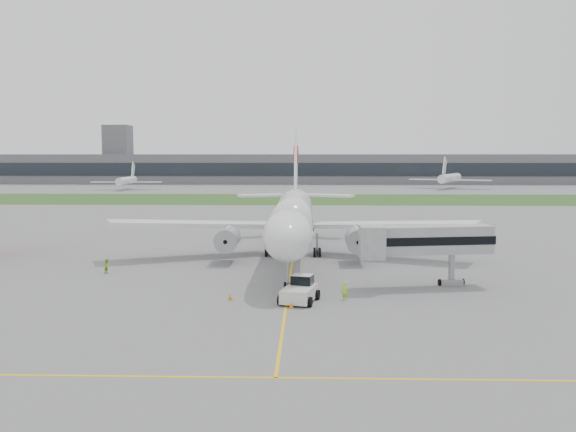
{
  "coord_description": "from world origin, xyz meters",
  "views": [
    {
      "loc": [
        1.88,
        -77.51,
        13.37
      ],
      "look_at": [
        -0.53,
        2.0,
        5.87
      ],
      "focal_mm": 40.0,
      "sensor_mm": 36.0,
      "label": 1
    }
  ],
  "objects_px": {
    "airliner": "(293,216)",
    "ground_crew_near": "(345,291)",
    "pushback_tug": "(300,290)",
    "jet_bridge": "(420,241)"
  },
  "relations": [
    {
      "from": "airliner",
      "to": "pushback_tug",
      "type": "bearing_deg",
      "value": -87.11
    },
    {
      "from": "pushback_tug",
      "to": "jet_bridge",
      "type": "distance_m",
      "value": 14.28
    },
    {
      "from": "airliner",
      "to": "ground_crew_near",
      "type": "xyz_separation_m",
      "value": [
        5.38,
        -23.68,
        -4.8
      ]
    },
    {
      "from": "pushback_tug",
      "to": "ground_crew_near",
      "type": "bearing_deg",
      "value": 24.22
    },
    {
      "from": "airliner",
      "to": "ground_crew_near",
      "type": "bearing_deg",
      "value": -77.21
    },
    {
      "from": "jet_bridge",
      "to": "airliner",
      "type": "bearing_deg",
      "value": 116.88
    },
    {
      "from": "airliner",
      "to": "jet_bridge",
      "type": "xyz_separation_m",
      "value": [
        13.29,
        -17.76,
        -0.88
      ]
    },
    {
      "from": "airliner",
      "to": "ground_crew_near",
      "type": "height_order",
      "value": "airliner"
    },
    {
      "from": "jet_bridge",
      "to": "ground_crew_near",
      "type": "bearing_deg",
      "value": -153.15
    },
    {
      "from": "pushback_tug",
      "to": "airliner",
      "type": "bearing_deg",
      "value": 106.64
    }
  ]
}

